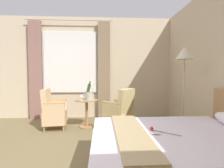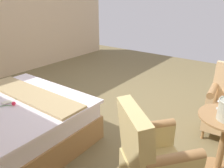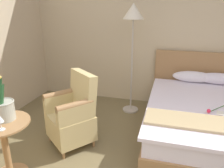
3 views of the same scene
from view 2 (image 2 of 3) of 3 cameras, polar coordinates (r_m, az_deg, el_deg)
name	(u,v)px [view 2 (image 2 of 3)]	position (r m, az deg, el deg)	size (l,w,h in m)	color
ground_plane	(112,105)	(3.86, -0.04, -5.52)	(7.60, 7.60, 0.00)	olive
wall_far_side	(7,9)	(5.71, -25.67, 17.34)	(0.12, 6.22, 3.04)	beige
side_table_round	(223,142)	(2.59, 27.05, -13.24)	(0.57, 0.57, 0.68)	#A4784A
wine_glass_near_edge	(222,99)	(2.51, 26.71, -3.58)	(0.07, 0.07, 0.16)	white
armchair_by_window	(152,166)	(2.04, 10.44, -20.31)	(0.76, 0.77, 1.00)	#A4784A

